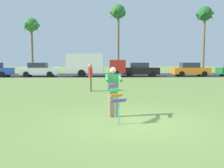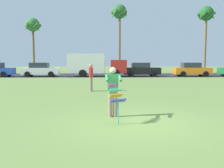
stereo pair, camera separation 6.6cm
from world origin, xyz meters
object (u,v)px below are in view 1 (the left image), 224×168
(person_kite_flyer, at_px, (113,90))
(kite_held, at_px, (116,97))
(palm_tree_centre_far, at_px, (205,17))
(parked_car_white, at_px, (39,70))
(parked_truck_red_cab, at_px, (93,64))
(parked_car_orange, at_px, (190,70))
(parked_car_black, at_px, (140,70))
(palm_tree_right_near, at_px, (118,15))
(person_walker_near, at_px, (90,76))
(palm_tree_left_near, at_px, (31,27))

(person_kite_flyer, relative_size, kite_held, 1.43)
(person_kite_flyer, bearing_deg, palm_tree_centre_far, 62.73)
(parked_car_white, xyz_separation_m, parked_truck_red_cab, (6.10, 0.00, 0.64))
(parked_car_orange, bearing_deg, parked_car_black, -180.00)
(person_kite_flyer, distance_m, parked_truck_red_cab, 20.26)
(palm_tree_right_near, height_order, person_walker_near, palm_tree_right_near)
(palm_tree_right_near, height_order, palm_tree_centre_far, palm_tree_right_near)
(parked_car_orange, height_order, person_walker_near, person_walker_near)
(person_kite_flyer, distance_m, palm_tree_left_near, 33.24)
(parked_car_black, relative_size, palm_tree_left_near, 0.51)
(parked_truck_red_cab, height_order, palm_tree_left_near, palm_tree_left_near)
(parked_truck_red_cab, xyz_separation_m, parked_car_orange, (11.43, 0.00, -0.64))
(person_walker_near, bearing_deg, palm_tree_left_near, 113.42)
(person_kite_flyer, xyz_separation_m, parked_car_orange, (9.83, 20.19, -0.18))
(parked_truck_red_cab, bearing_deg, person_walker_near, -88.05)
(parked_car_black, height_order, person_walker_near, person_walker_near)
(parked_car_white, height_order, person_walker_near, person_walker_near)
(kite_held, bearing_deg, person_kite_flyer, 94.97)
(kite_held, relative_size, parked_car_orange, 0.29)
(kite_held, bearing_deg, parked_truck_red_cab, 94.55)
(parked_car_white, xyz_separation_m, parked_car_orange, (17.53, 0.00, 0.00))
(parked_car_orange, height_order, palm_tree_left_near, palm_tree_left_near)
(parked_truck_red_cab, relative_size, parked_car_orange, 1.60)
(palm_tree_centre_far, relative_size, person_walker_near, 5.59)
(parked_car_orange, bearing_deg, palm_tree_left_near, 153.79)
(kite_held, xyz_separation_m, parked_car_white, (-7.78, 21.03, -0.05))
(kite_held, bearing_deg, palm_tree_centre_far, 63.53)
(person_kite_flyer, xyz_separation_m, parked_car_black, (3.94, 20.19, -0.18))
(palm_tree_left_near, bearing_deg, kite_held, -69.98)
(kite_held, relative_size, palm_tree_right_near, 0.12)
(parked_truck_red_cab, distance_m, parked_car_orange, 11.45)
(parked_truck_red_cab, relative_size, palm_tree_left_near, 0.81)
(palm_tree_centre_far, bearing_deg, kite_held, -116.47)
(parked_car_white, distance_m, palm_tree_left_near, 12.67)
(kite_held, bearing_deg, person_walker_near, 98.91)
(parked_car_white, xyz_separation_m, palm_tree_centre_far, (22.19, 7.91, 7.39))
(palm_tree_left_near, distance_m, palm_tree_centre_far, 26.04)
(parked_car_black, bearing_deg, person_walker_near, -111.06)
(parked_car_white, relative_size, parked_car_black, 1.00)
(kite_held, height_order, parked_car_orange, parked_car_orange)
(parked_truck_red_cab, height_order, parked_car_orange, parked_truck_red_cab)
(parked_car_orange, distance_m, palm_tree_right_near, 14.44)
(palm_tree_right_near, bearing_deg, person_kite_flyer, -93.68)
(kite_held, bearing_deg, palm_tree_left_near, 110.02)
(person_kite_flyer, relative_size, parked_car_white, 0.41)
(parked_car_black, height_order, palm_tree_right_near, palm_tree_right_near)
(parked_car_black, xyz_separation_m, palm_tree_right_near, (-2.05, 9.21, 7.80))
(palm_tree_right_near, relative_size, palm_tree_centre_far, 1.05)
(palm_tree_left_near, bearing_deg, parked_truck_red_cab, -46.85)
(person_walker_near, bearing_deg, palm_tree_right_near, 82.27)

